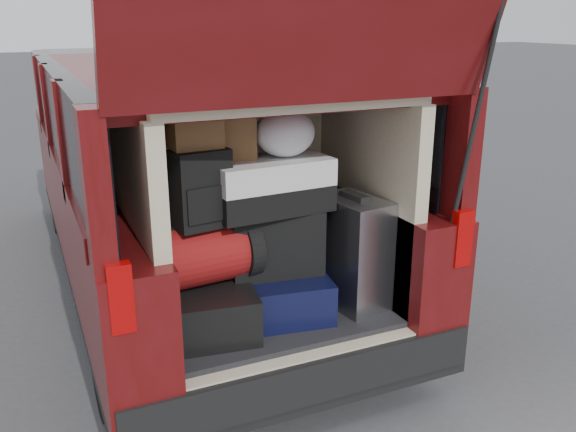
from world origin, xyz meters
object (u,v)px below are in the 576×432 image
black_soft_case (274,240)px  twotone_duffel (270,185)px  silver_roller (353,252)px  red_duffel (208,252)px  navy_hardshell (285,292)px  black_hardshell (208,305)px  backpack (201,189)px

black_soft_case → twotone_duffel: bearing=-133.0°
silver_roller → red_duffel: (-0.80, 0.10, 0.09)m
red_duffel → black_soft_case: 0.38m
black_soft_case → red_duffel: bearing=-169.7°
navy_hardshell → twotone_duffel: (-0.07, 0.03, 0.61)m
red_duffel → twotone_duffel: (0.35, -0.00, 0.32)m
silver_roller → twotone_duffel: 0.62m
black_hardshell → silver_roller: size_ratio=0.97×
silver_roller → black_soft_case: (-0.42, 0.12, 0.09)m
navy_hardshell → black_soft_case: black_soft_case is taller
black_soft_case → backpack: backpack is taller
black_hardshell → black_soft_case: bearing=14.7°
twotone_duffel → navy_hardshell: bearing=-26.6°
red_duffel → twotone_duffel: 0.47m
twotone_duffel → black_hardshell: bearing=-179.6°
navy_hardshell → silver_roller: silver_roller is taller
black_hardshell → red_duffel: 0.28m
twotone_duffel → red_duffel: bearing=175.7°
silver_roller → red_duffel: size_ratio=1.26×
silver_roller → backpack: (-0.83, 0.05, 0.45)m
navy_hardshell → silver_roller: (0.38, -0.07, 0.20)m
backpack → black_hardshell: bearing=38.8°
red_duffel → twotone_duffel: twotone_duffel is taller
red_duffel → black_soft_case: size_ratio=1.00×
black_hardshell → backpack: size_ratio=1.55×
black_soft_case → backpack: 0.54m
black_soft_case → backpack: (-0.41, -0.07, 0.35)m
red_duffel → black_soft_case: black_soft_case is taller
navy_hardshell → backpack: size_ratio=1.34×
black_hardshell → silver_roller: bearing=2.7°
black_hardshell → twotone_duffel: size_ratio=0.97×
navy_hardshell → red_duffel: 0.51m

